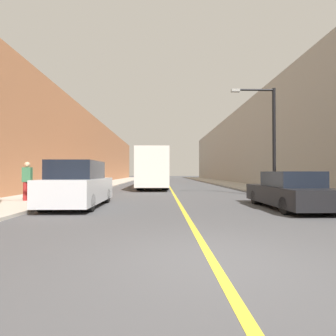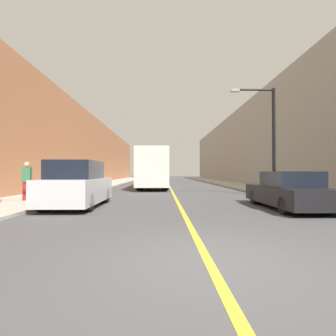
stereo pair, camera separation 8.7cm
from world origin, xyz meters
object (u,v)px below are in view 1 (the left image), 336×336
bus (154,168)px  street_lamp_right (270,133)px  parked_suv_left (78,186)px  car_right_near (289,192)px  pedestrian (27,181)px

bus → street_lamp_right: bearing=-53.4°
street_lamp_right → bus: bearing=126.6°
parked_suv_left → car_right_near: parked_suv_left is taller
street_lamp_right → pedestrian: 13.47m
car_right_near → bus: bearing=111.7°
bus → pedestrian: bus is taller
bus → parked_suv_left: bearing=-101.4°
parked_suv_left → car_right_near: size_ratio=0.98×
parked_suv_left → pedestrian: 3.27m
parked_suv_left → street_lamp_right: 11.27m
parked_suv_left → pedestrian: (-2.90, 1.51, 0.18)m
parked_suv_left → street_lamp_right: size_ratio=0.72×
pedestrian → car_right_near: bearing=-11.0°
street_lamp_right → car_right_near: bearing=-104.7°
car_right_near → street_lamp_right: street_lamp_right is taller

